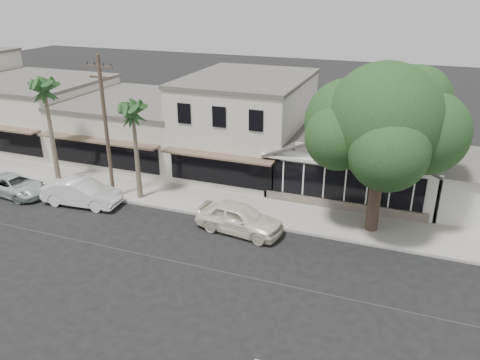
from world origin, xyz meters
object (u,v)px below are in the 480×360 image
at_px(car_0, 239,218).
at_px(car_2, 15,185).
at_px(utility_pole, 106,126).
at_px(car_1, 82,193).
at_px(shade_tree, 383,123).

relative_size(car_0, car_2, 1.05).
bearing_deg(car_0, utility_pole, 89.49).
xyz_separation_m(car_1, car_2, (-5.00, -0.31, -0.16)).
relative_size(utility_pole, shade_tree, 0.97).
bearing_deg(car_2, utility_pole, -68.79).
bearing_deg(shade_tree, car_0, -156.75).
height_order(car_2, shade_tree, shade_tree).
relative_size(car_2, shade_tree, 0.50).
bearing_deg(car_2, car_1, -80.65).
bearing_deg(car_2, car_0, -82.31).
distance_m(car_2, shade_tree, 22.94).
bearing_deg(car_0, car_2, 99.10).
distance_m(car_0, car_1, 10.30).
height_order(utility_pole, car_2, utility_pole).
relative_size(car_0, shade_tree, 0.53).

